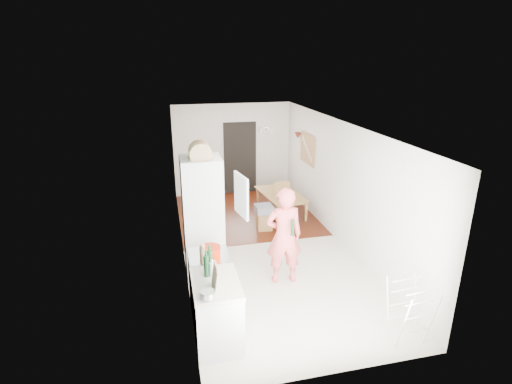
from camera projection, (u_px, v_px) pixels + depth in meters
name	position (u px, v px, depth m)	size (l,w,h in m)	color
room_shell	(264.00, 189.00, 7.73)	(3.20, 7.00, 2.50)	beige
floor	(264.00, 247.00, 8.13)	(3.20, 7.00, 0.01)	beige
wood_floor_overlay	(245.00, 214.00, 9.84)	(3.20, 3.30, 0.01)	#551107
sage_wall_panel	(186.00, 202.00, 5.35)	(0.02, 3.00, 1.30)	slate
tile_splashback	(193.00, 268.00, 5.07)	(0.02, 1.90, 0.50)	black
doorway_recess	(240.00, 158.00, 11.05)	(0.90, 0.04, 2.00)	black
base_cabinet	(217.00, 313.00, 5.37)	(0.60, 0.90, 0.86)	silver
worktop	(216.00, 283.00, 5.22)	(0.62, 0.92, 0.06)	white
range_cooker	(210.00, 283.00, 6.05)	(0.60, 0.60, 0.88)	silver
cooker_top	(209.00, 256.00, 5.90)	(0.60, 0.60, 0.04)	silver
fridge_housing	(203.00, 219.00, 6.79)	(0.66, 0.66, 2.15)	silver
fridge_door	(241.00, 195.00, 6.49)	(0.56, 0.04, 0.70)	silver
fridge_interior	(220.00, 191.00, 6.70)	(0.02, 0.52, 0.66)	white
pinboard	(308.00, 149.00, 9.72)	(0.03, 0.90, 0.70)	tan
pinboard_frame	(307.00, 149.00, 9.71)	(0.01, 0.94, 0.74)	#A48245
wall_sconce	(298.00, 136.00, 10.24)	(0.18, 0.18, 0.16)	maroon
person	(284.00, 228.00, 6.62)	(0.73, 0.48, 2.00)	#F36160
dining_table	(282.00, 205.00, 9.78)	(1.28, 0.71, 0.45)	#A48245
dining_chair	(284.00, 203.00, 9.29)	(0.38, 0.38, 0.91)	#A48245
stool	(264.00, 221.00, 8.90)	(0.32, 0.32, 0.42)	#A48245
grey_drape	(264.00, 209.00, 8.78)	(0.37, 0.37, 0.17)	slate
drying_rack	(410.00, 313.00, 5.36)	(0.45, 0.41, 0.88)	silver
bread_bin	(200.00, 153.00, 6.33)	(0.37, 0.35, 0.20)	tan
red_casserole	(210.00, 253.00, 5.77)	(0.31, 0.31, 0.18)	red
steel_pan	(208.00, 295.00, 4.84)	(0.18, 0.18, 0.09)	silver
held_bottle	(292.00, 227.00, 6.43)	(0.06, 0.06, 0.28)	#183F1E
bottle_a	(210.00, 261.00, 5.41)	(0.07, 0.07, 0.31)	#183F1E
bottle_b	(206.00, 266.00, 5.28)	(0.07, 0.07, 0.31)	#183F1E
bottle_c	(212.00, 270.00, 5.30)	(0.08, 0.08, 0.19)	silver
pepper_mill_front	(203.00, 256.00, 5.61)	(0.07, 0.07, 0.24)	tan
pepper_mill_back	(202.00, 257.00, 5.64)	(0.05, 0.05, 0.20)	tan
chopping_boards	(215.00, 278.00, 4.95)	(0.04, 0.25, 0.34)	tan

